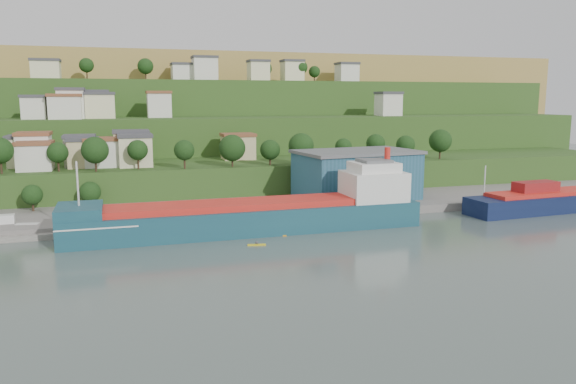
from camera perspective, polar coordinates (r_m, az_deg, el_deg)
name	(u,v)px	position (r m, az deg, el deg)	size (l,w,h in m)	color
ground	(266,241)	(113.18, -2.26, -4.96)	(500.00, 500.00, 0.00)	#43524C
quay	(313,209)	(145.05, 2.59, -1.76)	(220.00, 26.00, 4.00)	slate
hillside	(178,158)	(277.60, -11.14, 3.45)	(360.00, 210.85, 96.00)	#284719
cargo_ship_near	(259,217)	(120.61, -2.96, -2.55)	(75.93, 12.30, 19.51)	#153E4E
cargo_ship_far	(572,200)	(161.97, 26.88, -0.73)	(56.99, 12.88, 15.35)	#0C1235
warehouse	(356,174)	(149.43, 6.97, 1.79)	(33.10, 22.66, 12.80)	#215064
caravan	(0,221)	(133.74, -27.20, -2.67)	(5.64, 2.35, 2.63)	silver
dinghy	(27,226)	(131.10, -24.96, -3.11)	(4.59, 1.72, 0.92)	silver
kayak_orange	(279,235)	(116.88, -0.89, -4.38)	(2.99, 1.53, 0.75)	#FCA116
kayak_yellow	(257,244)	(109.65, -3.20, -5.30)	(3.61, 1.25, 0.89)	gold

